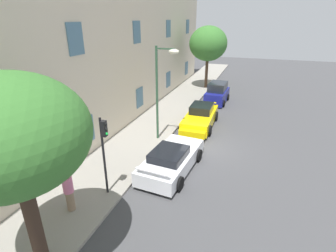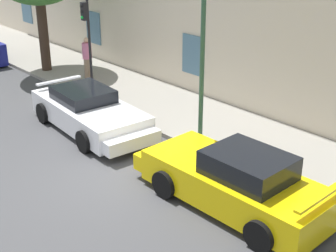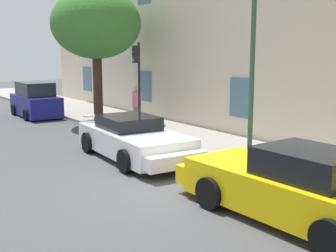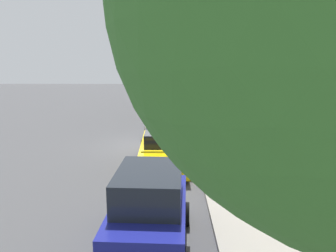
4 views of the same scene
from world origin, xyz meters
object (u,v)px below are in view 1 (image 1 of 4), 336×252
at_px(sportscar_red_lead, 173,158).
at_px(pedestrian_admiring, 69,191).
at_px(sportscar_yellow_flank, 200,118).
at_px(traffic_light, 104,144).
at_px(hatchback_parked, 217,94).
at_px(tree_midblock, 208,44).
at_px(street_lamp, 163,78).
at_px(tree_near_kerb, 11,135).

xyz_separation_m(sportscar_red_lead, pedestrian_admiring, (-4.49, 2.81, 0.42)).
distance_m(sportscar_yellow_flank, traffic_light, 9.40).
bearing_deg(hatchback_parked, tree_midblock, 23.03).
distance_m(sportscar_red_lead, street_lamp, 4.82).
distance_m(tree_midblock, traffic_light, 20.13).
bearing_deg(street_lamp, tree_midblock, 0.87).
bearing_deg(tree_midblock, sportscar_red_lead, -173.96).
height_order(sportscar_red_lead, traffic_light, traffic_light).
xyz_separation_m(traffic_light, pedestrian_admiring, (-1.45, 0.85, -1.54)).
bearing_deg(tree_near_kerb, traffic_light, -2.33).
bearing_deg(traffic_light, street_lamp, -3.63).
bearing_deg(pedestrian_admiring, traffic_light, -30.46).
height_order(tree_near_kerb, pedestrian_admiring, tree_near_kerb).
xyz_separation_m(hatchback_parked, pedestrian_admiring, (-16.68, 3.05, 0.17)).
xyz_separation_m(sportscar_red_lead, sportscar_yellow_flank, (5.93, -0.05, 0.06)).
bearing_deg(hatchback_parked, sportscar_yellow_flank, 178.30).
xyz_separation_m(sportscar_yellow_flank, hatchback_parked, (6.25, -0.19, 0.18)).
xyz_separation_m(tree_near_kerb, tree_midblock, (23.74, -0.32, 0.25)).
bearing_deg(tree_midblock, traffic_light, 179.52).
height_order(tree_midblock, pedestrian_admiring, tree_midblock).
relative_size(sportscar_yellow_flank, street_lamp, 0.90).
relative_size(tree_near_kerb, pedestrian_admiring, 3.48).
bearing_deg(traffic_light, sportscar_yellow_flank, -12.63).
bearing_deg(sportscar_red_lead, traffic_light, 147.22).
xyz_separation_m(tree_midblock, pedestrian_admiring, (-21.46, 1.02, -3.76)).
bearing_deg(sportscar_yellow_flank, hatchback_parked, -1.70).
distance_m(sportscar_red_lead, tree_midblock, 17.56).
bearing_deg(sportscar_red_lead, hatchback_parked, -1.11).
bearing_deg(street_lamp, tree_near_kerb, 176.87).
bearing_deg(sportscar_red_lead, pedestrian_admiring, 147.95).
bearing_deg(tree_near_kerb, tree_midblock, -0.77).
height_order(sportscar_yellow_flank, tree_midblock, tree_midblock).
distance_m(sportscar_yellow_flank, street_lamp, 4.84).
distance_m(traffic_light, street_lamp, 6.17).
bearing_deg(pedestrian_admiring, sportscar_red_lead, -32.05).
height_order(hatchback_parked, tree_near_kerb, tree_near_kerb).
height_order(sportscar_yellow_flank, hatchback_parked, hatchback_parked).
height_order(sportscar_red_lead, hatchback_parked, hatchback_parked).
bearing_deg(traffic_light, tree_near_kerb, 177.67).
distance_m(street_lamp, pedestrian_admiring, 8.12).
relative_size(sportscar_red_lead, pedestrian_admiring, 2.98).
relative_size(tree_near_kerb, tree_midblock, 0.93).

